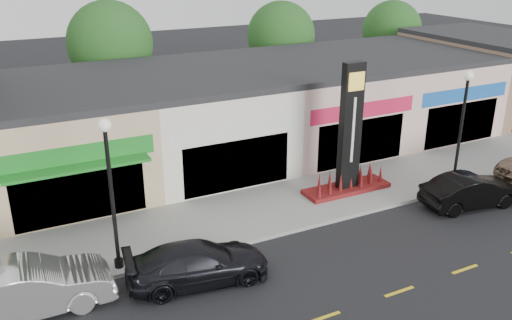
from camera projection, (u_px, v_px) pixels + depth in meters
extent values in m
plane|color=black|center=(346.00, 250.00, 20.51)|extent=(120.00, 120.00, 0.00)
cube|color=gray|center=(289.00, 203.00, 24.10)|extent=(52.00, 4.30, 0.15)
cube|color=gray|center=(316.00, 225.00, 22.23)|extent=(52.00, 0.20, 0.15)
cube|color=tan|center=(59.00, 138.00, 25.68)|extent=(7.00, 10.00, 4.50)
cube|color=#262628|center=(52.00, 89.00, 24.80)|extent=(7.00, 10.00, 0.30)
cube|color=black|center=(80.00, 194.00, 21.88)|extent=(5.25, 0.10, 2.40)
cube|color=#1B7A22|center=(75.00, 155.00, 21.25)|extent=(6.30, 0.12, 0.80)
cube|color=#1B7A22|center=(78.00, 168.00, 21.03)|extent=(5.60, 0.90, 0.12)
cube|color=white|center=(197.00, 119.00, 28.62)|extent=(7.00, 10.00, 4.50)
cube|color=#262628|center=(196.00, 74.00, 27.74)|extent=(7.00, 10.00, 0.30)
cube|color=black|center=(237.00, 165.00, 24.81)|extent=(5.25, 0.10, 2.40)
cube|color=silver|center=(237.00, 130.00, 24.19)|extent=(6.30, 0.12, 0.80)
cube|color=beige|center=(310.00, 103.00, 31.56)|extent=(7.00, 10.00, 4.50)
cube|color=#262628|center=(311.00, 62.00, 30.68)|extent=(7.00, 10.00, 0.30)
cube|color=black|center=(361.00, 142.00, 27.75)|extent=(5.25, 0.10, 2.40)
cube|color=#D01B44|center=(363.00, 110.00, 27.13)|extent=(6.30, 0.12, 0.80)
cube|color=beige|center=(403.00, 90.00, 34.49)|extent=(7.00, 10.00, 4.50)
cube|color=#262628|center=(407.00, 52.00, 33.62)|extent=(7.00, 10.00, 0.30)
cube|color=black|center=(461.00, 123.00, 30.69)|extent=(5.25, 0.10, 2.40)
cube|color=#1958B3|center=(465.00, 94.00, 30.07)|extent=(6.30, 0.12, 0.80)
cube|color=#7E6149|center=(482.00, 75.00, 37.34)|extent=(7.00, 10.00, 5.00)
cube|color=#262628|center=(488.00, 36.00, 36.37)|extent=(7.00, 10.00, 0.30)
cylinder|color=#382619|center=(116.00, 101.00, 34.46)|extent=(0.36, 0.36, 3.15)
sphere|color=#1D4B17|center=(110.00, 43.00, 33.13)|extent=(5.20, 5.20, 5.20)
cylinder|color=#382619|center=(280.00, 83.00, 39.53)|extent=(0.36, 0.36, 2.97)
sphere|color=#1D4B17|center=(281.00, 36.00, 38.29)|extent=(4.80, 4.80, 4.80)
cylinder|color=#382619|center=(388.00, 71.00, 43.76)|extent=(0.36, 0.36, 2.80)
sphere|color=#1D4B17|center=(392.00, 30.00, 42.58)|extent=(4.60, 4.60, 4.60)
cylinder|color=black|center=(119.00, 263.00, 19.12)|extent=(0.32, 0.32, 0.30)
cylinder|color=black|center=(112.00, 199.00, 18.21)|extent=(0.14, 0.14, 5.00)
sphere|color=silver|center=(104.00, 125.00, 17.26)|extent=(0.44, 0.44, 0.44)
cylinder|color=black|center=(453.00, 181.00, 25.84)|extent=(0.32, 0.32, 0.30)
cylinder|color=black|center=(461.00, 131.00, 24.93)|extent=(0.14, 0.14, 5.00)
sphere|color=silver|center=(469.00, 76.00, 23.98)|extent=(0.44, 0.44, 0.44)
cube|color=#56130E|center=(346.00, 188.00, 25.17)|extent=(4.20, 1.30, 0.20)
cube|color=black|center=(350.00, 129.00, 24.11)|extent=(1.00, 0.40, 6.00)
cube|color=yellow|center=(357.00, 82.00, 23.13)|extent=(0.80, 0.05, 0.80)
cube|color=silver|center=(353.00, 130.00, 23.93)|extent=(0.12, 0.04, 3.00)
imported|color=#BDBDBD|center=(26.00, 289.00, 16.71)|extent=(1.88, 5.23, 1.72)
imported|color=black|center=(198.00, 263.00, 18.35)|extent=(2.60, 5.08, 1.41)
imported|color=black|center=(471.00, 191.00, 23.74)|extent=(2.18, 4.65, 1.47)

